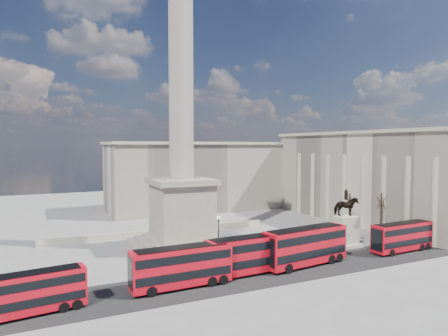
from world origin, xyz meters
TOP-DOWN VIEW (x-y plane):
  - ground at (0.00, 0.00)m, footprint 180.00×180.00m
  - asphalt_road at (5.00, -10.00)m, footprint 120.00×9.00m
  - nelsons_column at (0.00, 5.00)m, footprint 14.00×14.00m
  - balustrade_wall at (0.00, 16.00)m, footprint 40.00×0.60m
  - building_east at (45.00, 10.00)m, footprint 19.00×46.00m
  - building_northeast at (20.00, 40.00)m, footprint 51.00×17.00m
  - red_bus_a at (-5.33, -10.20)m, footprint 11.41×2.88m
  - red_bus_b at (3.92, -9.31)m, footprint 11.65×3.20m
  - red_bus_c at (12.07, -9.46)m, footprint 12.61×4.28m
  - red_bus_d at (29.32, -9.92)m, footprint 10.73×2.89m
  - red_bus_e at (-20.44, -10.96)m, footprint 10.11×3.49m
  - victorian_lamp at (3.15, -1.39)m, footprint 0.51×0.51m
  - equestrian_statue at (23.65, -4.11)m, footprint 4.37×3.28m
  - bare_tree_near at (33.80, -1.63)m, footprint 1.82×1.82m
  - bare_tree_mid at (32.83, 4.97)m, footprint 1.88×1.88m
  - bare_tree_far at (36.82, 16.36)m, footprint 1.63×1.63m
  - pedestrian_walking at (14.43, -4.01)m, footprint 0.72×0.63m
  - pedestrian_standing at (26.85, -6.50)m, footprint 0.87×0.76m
  - pedestrian_crossing at (16.47, -2.44)m, footprint 0.87×1.02m

SIDE VIEW (x-z plane):
  - ground at x=0.00m, z-range 0.00..0.00m
  - asphalt_road at x=5.00m, z-range 0.00..0.01m
  - balustrade_wall at x=0.00m, z-range 0.00..1.10m
  - pedestrian_standing at x=26.85m, z-range 0.00..1.52m
  - pedestrian_crossing at x=16.47m, z-range 0.00..1.64m
  - pedestrian_walking at x=14.43m, z-range 0.00..1.67m
  - red_bus_e at x=-20.44m, z-range 0.10..4.11m
  - red_bus_d at x=29.32m, z-range 0.11..4.42m
  - red_bus_a at x=-5.33m, z-range 0.11..4.72m
  - red_bus_b at x=3.92m, z-range 0.11..4.79m
  - red_bus_c at x=12.07m, z-range 0.12..5.14m
  - equestrian_statue at x=23.65m, z-range -1.34..7.67m
  - victorian_lamp at x=3.15m, z-range 0.53..6.48m
  - bare_tree_far at x=36.82m, z-range 1.92..8.57m
  - bare_tree_mid at x=32.83m, z-range 2.06..9.19m
  - bare_tree_near at x=33.80m, z-range 2.29..10.27m
  - building_northeast at x=20.00m, z-range 0.02..16.62m
  - building_east at x=45.00m, z-range 0.02..18.62m
  - nelsons_column at x=0.00m, z-range -12.01..37.84m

